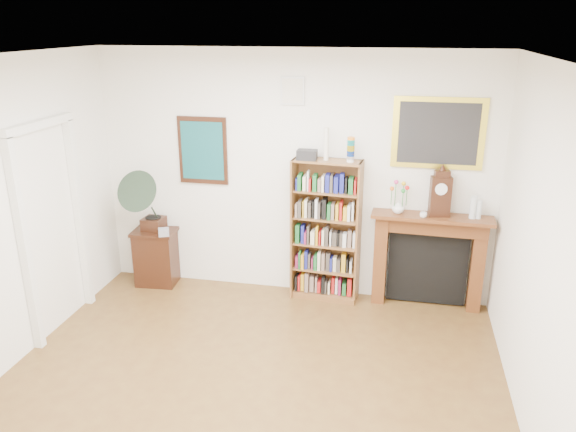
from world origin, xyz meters
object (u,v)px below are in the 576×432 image
object	(u,v)px
bookshelf	(326,223)
teacup	(423,215)
flower_vase	(398,207)
gramophone	(146,197)
mantel_clock	(440,194)
fireplace	(429,252)
bottle_left	(473,207)
cd_stack	(164,232)
bottle_right	(479,209)
side_cabinet	(156,257)

from	to	relation	value
bookshelf	teacup	distance (m)	1.07
flower_vase	teacup	bearing A→B (deg)	-20.81
gramophone	mantel_clock	bearing A→B (deg)	5.74
fireplace	bottle_left	world-z (taller)	bottle_left
mantel_clock	bottle_left	xyz separation A→B (m)	(0.35, -0.01, -0.12)
gramophone	bookshelf	bearing A→B (deg)	6.96
gramophone	bottle_left	bearing A→B (deg)	5.28
gramophone	cd_stack	world-z (taller)	gramophone
fireplace	cd_stack	xyz separation A→B (m)	(-3.02, -0.23, 0.10)
bottle_left	fireplace	bearing A→B (deg)	171.89
bookshelf	fireplace	size ratio (longest dim) A/B	1.46
bottle_right	bookshelf	bearing A→B (deg)	-179.68
gramophone	teacup	xyz separation A→B (m)	(3.12, 0.06, -0.02)
mantel_clock	bottle_right	size ratio (longest dim) A/B	2.49
flower_vase	fireplace	bearing A→B (deg)	6.67
bookshelf	side_cabinet	xyz separation A→B (m)	(-2.06, -0.05, -0.57)
teacup	bottle_left	bearing A→B (deg)	9.49
fireplace	teacup	bearing A→B (deg)	-122.66
cd_stack	flower_vase	distance (m)	2.70
mantel_clock	gramophone	bearing A→B (deg)	173.98
cd_stack	bookshelf	bearing A→B (deg)	5.14
flower_vase	side_cabinet	bearing A→B (deg)	-178.68
cd_stack	side_cabinet	bearing A→B (deg)	146.33
side_cabinet	gramophone	bearing A→B (deg)	-102.45
fireplace	bottle_right	size ratio (longest dim) A/B	6.48
fireplace	teacup	distance (m)	0.51
flower_vase	mantel_clock	bearing A→B (deg)	-0.44
flower_vase	bottle_left	size ratio (longest dim) A/B	0.58
bookshelf	teacup	xyz separation A→B (m)	(1.05, -0.08, 0.20)
cd_stack	teacup	xyz separation A→B (m)	(2.93, 0.09, 0.39)
bookshelf	cd_stack	world-z (taller)	bookshelf
cd_stack	mantel_clock	bearing A→B (deg)	3.39
cd_stack	gramophone	bearing A→B (deg)	172.70
bookshelf	bottle_right	world-z (taller)	bookshelf
flower_vase	teacup	xyz separation A→B (m)	(0.26, -0.10, -0.04)
fireplace	side_cabinet	bearing A→B (deg)	-175.96
bookshelf	fireplace	distance (m)	1.18
bookshelf	fireplace	bearing A→B (deg)	8.23
side_cabinet	mantel_clock	world-z (taller)	mantel_clock
flower_vase	bottle_right	world-z (taller)	bottle_right
mantel_clock	teacup	bearing A→B (deg)	-157.77
gramophone	teacup	distance (m)	3.12
mantel_clock	bottle_right	xyz separation A→B (m)	(0.40, -0.00, -0.14)
flower_vase	teacup	world-z (taller)	flower_vase
side_cabinet	bottle_left	bearing A→B (deg)	-3.23
gramophone	bottle_left	xyz separation A→B (m)	(3.63, 0.15, 0.07)
bottle_left	cd_stack	bearing A→B (deg)	-177.16
bookshelf	bottle_left	world-z (taller)	bookshelf
gramophone	teacup	size ratio (longest dim) A/B	10.36
fireplace	flower_vase	world-z (taller)	flower_vase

